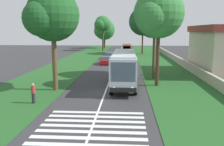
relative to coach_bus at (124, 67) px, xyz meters
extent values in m
plane|color=#333335|center=(-3.62, 1.80, -2.15)|extent=(160.00, 160.00, 0.00)
cube|color=#235623|center=(11.38, 10.00, -2.13)|extent=(120.00, 8.00, 0.04)
cube|color=#235623|center=(11.38, -6.40, -2.13)|extent=(120.00, 8.00, 0.04)
cube|color=silver|center=(11.38, 1.80, -2.14)|extent=(110.00, 0.16, 0.01)
cube|color=silver|center=(-0.03, 0.00, -0.05)|extent=(11.00, 2.50, 2.90)
cube|color=slate|center=(0.27, 0.00, 0.48)|extent=(9.68, 2.54, 0.85)
cube|color=slate|center=(-5.49, 0.00, 0.30)|extent=(0.08, 2.20, 1.74)
cube|color=#B29E19|center=(-0.03, 0.00, -1.05)|extent=(10.78, 2.53, 0.36)
cube|color=silver|center=(-0.03, 0.00, 1.49)|extent=(10.56, 2.30, 0.18)
cube|color=black|center=(-5.61, 0.00, -1.28)|extent=(0.16, 2.40, 0.40)
sphere|color=#F2EDCC|center=(-5.55, 0.80, -1.15)|extent=(0.24, 0.24, 0.24)
sphere|color=#F2EDCC|center=(-5.55, -0.81, -1.15)|extent=(0.24, 0.24, 0.24)
cylinder|color=black|center=(-3.93, 1.15, -1.60)|extent=(1.10, 0.32, 1.10)
cylinder|color=black|center=(3.47, 1.15, -1.60)|extent=(1.10, 0.32, 1.10)
cylinder|color=black|center=(-3.93, -1.15, -1.60)|extent=(1.10, 0.32, 1.10)
cylinder|color=black|center=(3.47, -1.15, -1.60)|extent=(1.10, 0.32, 1.10)
cube|color=silver|center=(-14.72, 1.80, -2.14)|extent=(0.45, 6.80, 0.01)
cube|color=silver|center=(-13.82, 1.80, -2.14)|extent=(0.45, 6.80, 0.01)
cube|color=silver|center=(-12.92, 1.80, -2.14)|extent=(0.45, 6.80, 0.01)
cube|color=silver|center=(-12.02, 1.80, -2.14)|extent=(0.45, 6.80, 0.01)
cube|color=silver|center=(-11.12, 1.80, -2.14)|extent=(0.45, 6.80, 0.01)
cube|color=silver|center=(-10.22, 1.80, -2.14)|extent=(0.45, 6.80, 0.01)
cube|color=silver|center=(-9.32, 1.80, -2.14)|extent=(0.45, 6.80, 0.01)
cube|color=#B21E1E|center=(18.12, 3.63, -1.62)|extent=(4.30, 1.75, 0.70)
cube|color=slate|center=(18.02, 3.63, -0.99)|extent=(2.00, 1.61, 0.55)
cylinder|color=black|center=(16.77, 4.41, -1.83)|extent=(0.64, 0.22, 0.64)
cylinder|color=black|center=(19.47, 4.41, -1.83)|extent=(0.64, 0.22, 0.64)
cylinder|color=black|center=(16.77, 2.85, -1.83)|extent=(0.64, 0.22, 0.64)
cylinder|color=black|center=(19.47, 2.85, -1.83)|extent=(0.64, 0.22, 0.64)
cube|color=navy|center=(26.57, 3.61, -1.62)|extent=(4.30, 1.75, 0.70)
cube|color=slate|center=(26.47, 3.61, -0.99)|extent=(2.00, 1.61, 0.55)
cylinder|color=black|center=(25.22, 4.39, -1.83)|extent=(0.64, 0.22, 0.64)
cylinder|color=black|center=(27.92, 4.39, -1.83)|extent=(0.64, 0.22, 0.64)
cylinder|color=black|center=(25.22, 2.83, -1.83)|extent=(0.64, 0.22, 0.64)
cylinder|color=black|center=(27.92, 2.83, -1.83)|extent=(0.64, 0.22, 0.64)
cube|color=#CC4C33|center=(38.04, -0.09, -0.67)|extent=(6.00, 2.10, 2.10)
cube|color=slate|center=(38.24, -0.09, -0.29)|extent=(5.04, 2.13, 0.70)
cube|color=slate|center=(35.07, -0.09, -0.46)|extent=(0.06, 1.76, 1.18)
cylinder|color=black|center=(36.14, 0.86, -1.77)|extent=(0.76, 0.24, 0.76)
cylinder|color=black|center=(39.94, 0.86, -1.77)|extent=(0.76, 0.24, 0.76)
cylinder|color=black|center=(36.14, -1.04, -1.77)|extent=(0.76, 0.24, 0.76)
cylinder|color=black|center=(39.94, -1.04, -1.77)|extent=(0.76, 0.24, 0.76)
cylinder|color=#4C3826|center=(59.69, 7.79, 0.13)|extent=(0.54, 0.54, 4.47)
sphere|color=#286B2D|center=(59.69, 7.79, 4.33)|extent=(7.17, 7.17, 7.17)
sphere|color=#286B2D|center=(61.84, 7.79, 3.80)|extent=(4.46, 4.46, 4.46)
sphere|color=#286B2D|center=(57.90, 8.86, 3.80)|extent=(4.63, 4.63, 4.63)
cylinder|color=brown|center=(-2.55, 6.97, 0.94)|extent=(0.49, 0.49, 6.09)
sphere|color=#1E5623|center=(-2.55, 6.97, 5.42)|extent=(5.22, 5.22, 5.22)
sphere|color=#1E5623|center=(-0.99, 6.97, 5.03)|extent=(3.54, 3.54, 3.54)
sphere|color=#1E5623|center=(-3.86, 7.75, 5.03)|extent=(3.39, 3.39, 3.39)
cylinder|color=#4C3826|center=(49.08, 7.28, 1.31)|extent=(0.50, 0.50, 6.82)
sphere|color=#286B2D|center=(49.08, 7.28, 6.02)|extent=(4.74, 4.74, 4.74)
sphere|color=#286B2D|center=(50.50, 7.28, 5.67)|extent=(2.82, 2.82, 2.82)
sphere|color=#286B2D|center=(47.89, 7.99, 5.67)|extent=(3.49, 3.49, 3.49)
cylinder|color=#3D2D1E|center=(38.61, -4.14, 1.07)|extent=(0.39, 0.39, 6.35)
sphere|color=#19471E|center=(38.61, -4.14, 6.22)|extent=(7.18, 7.18, 7.18)
sphere|color=#19471E|center=(40.77, -4.14, 5.68)|extent=(5.33, 5.33, 5.33)
sphere|color=#19471E|center=(36.82, -3.07, 5.68)|extent=(4.60, 4.60, 4.60)
cylinder|color=#3D2D1E|center=(0.27, -3.64, 1.08)|extent=(0.42, 0.42, 6.37)
sphere|color=#337A38|center=(0.27, -3.64, 5.73)|extent=(5.34, 5.34, 5.34)
sphere|color=#337A38|center=(1.87, -3.64, 5.33)|extent=(3.46, 3.46, 3.46)
sphere|color=#337A38|center=(-1.07, -2.84, 5.33)|extent=(3.25, 3.25, 3.25)
cylinder|color=#3D2D1E|center=(6.68, -3.90, 1.04)|extent=(0.37, 0.37, 6.30)
sphere|color=#19471E|center=(6.68, -3.90, 5.79)|extent=(5.81, 5.81, 5.81)
sphere|color=#19471E|center=(8.42, -3.90, 5.36)|extent=(3.39, 3.39, 3.39)
sphere|color=#19471E|center=(5.23, -3.03, 5.36)|extent=(3.91, 3.91, 3.91)
cylinder|color=#473828|center=(4.15, -3.66, 2.29)|extent=(0.24, 0.24, 8.78)
cube|color=#3D3326|center=(4.15, -3.66, 6.08)|extent=(0.12, 1.40, 0.12)
cube|color=#B2A893|center=(16.38, -9.80, -1.51)|extent=(70.00, 0.40, 1.19)
cylinder|color=#26262D|center=(-7.35, 7.44, -1.68)|extent=(0.28, 0.28, 0.85)
cylinder|color=#B23333|center=(-7.35, 7.44, -0.96)|extent=(0.34, 0.34, 0.60)
sphere|color=tan|center=(-7.35, 7.44, -0.54)|extent=(0.24, 0.24, 0.24)
camera|label=1|loc=(-27.02, -0.42, 3.89)|focal=39.86mm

